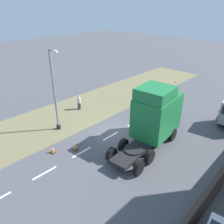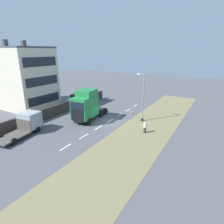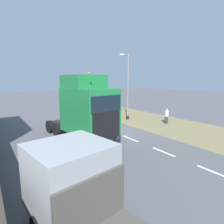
# 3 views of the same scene
# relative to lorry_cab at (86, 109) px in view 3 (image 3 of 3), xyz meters

# --- Properties ---
(ground_plane) EXTENTS (120.00, 120.00, 0.00)m
(ground_plane) POSITION_rel_lorry_cab_xyz_m (-3.05, -1.21, -2.42)
(ground_plane) COLOR #515156
(ground_plane) RESTS_ON ground
(grass_verge) EXTENTS (7.00, 44.00, 0.01)m
(grass_verge) POSITION_rel_lorry_cab_xyz_m (-9.05, -1.21, -2.41)
(grass_verge) COLOR olive
(grass_verge) RESTS_ON ground
(lane_markings) EXTENTS (0.16, 21.00, 0.00)m
(lane_markings) POSITION_rel_lorry_cab_xyz_m (-3.05, -1.91, -2.42)
(lane_markings) COLOR white
(lane_markings) RESTS_ON ground
(lorry_cab) EXTENTS (3.24, 7.48, 4.95)m
(lorry_cab) POSITION_rel_lorry_cab_xyz_m (0.00, 0.00, 0.00)
(lorry_cab) COLOR black
(lorry_cab) RESTS_ON ground
(flatbed_truck) EXTENTS (3.15, 6.41, 2.63)m
(flatbed_truck) POSITION_rel_lorry_cab_xyz_m (3.92, 7.29, -1.02)
(flatbed_truck) COLOR #999EA3
(flatbed_truck) RESTS_ON ground
(lamp_post) EXTENTS (1.30, 0.37, 7.18)m
(lamp_post) POSITION_rel_lorry_cab_xyz_m (-7.26, -4.32, 0.85)
(lamp_post) COLOR black
(lamp_post) RESTS_ON ground
(pedestrian) EXTENTS (0.39, 0.39, 1.57)m
(pedestrian) POSITION_rel_lorry_cab_xyz_m (-9.25, -0.39, -1.66)
(pedestrian) COLOR #333338
(pedestrian) RESTS_ON ground
(traffic_cone_lead) EXTENTS (0.36, 0.36, 0.58)m
(traffic_cone_lead) POSITION_rel_lorry_cab_xyz_m (-4.60, -6.67, -2.14)
(traffic_cone_lead) COLOR black
(traffic_cone_lead) RESTS_ON ground
(traffic_cone_trailing) EXTENTS (0.36, 0.36, 0.58)m
(traffic_cone_trailing) POSITION_rel_lorry_cab_xyz_m (-3.63, -5.24, -2.14)
(traffic_cone_trailing) COLOR black
(traffic_cone_trailing) RESTS_ON ground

